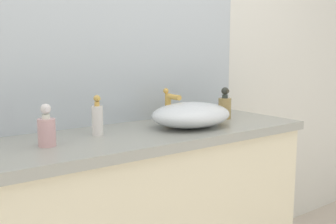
# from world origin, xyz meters

# --- Properties ---
(bathroom_wall_rear) EXTENTS (6.00, 0.06, 2.60)m
(bathroom_wall_rear) POSITION_xyz_m (0.00, 0.73, 1.30)
(bathroom_wall_rear) COLOR silver
(bathroom_wall_rear) RESTS_ON ground
(wall_mirror_panel) EXTENTS (1.55, 0.01, 1.07)m
(wall_mirror_panel) POSITION_xyz_m (0.01, 0.69, 1.43)
(wall_mirror_panel) COLOR #B2BCC6
(wall_mirror_panel) RESTS_ON vanity_counter
(sink_basin) EXTENTS (0.40, 0.31, 0.12)m
(sink_basin) POSITION_xyz_m (0.26, 0.39, 0.96)
(sink_basin) COLOR silver
(sink_basin) RESTS_ON vanity_counter
(faucet) EXTENTS (0.03, 0.13, 0.17)m
(faucet) POSITION_xyz_m (0.26, 0.57, 1.00)
(faucet) COLOR gold
(faucet) RESTS_ON vanity_counter
(soap_dispenser) EXTENTS (0.07, 0.07, 0.16)m
(soap_dispenser) POSITION_xyz_m (-0.42, 0.42, 0.97)
(soap_dispenser) COLOR #D5A1A4
(soap_dispenser) RESTS_ON vanity_counter
(lotion_bottle) EXTENTS (0.05, 0.05, 0.17)m
(lotion_bottle) POSITION_xyz_m (-0.18, 0.49, 0.97)
(lotion_bottle) COLOR white
(lotion_bottle) RESTS_ON vanity_counter
(spray_can) EXTENTS (0.07, 0.07, 0.17)m
(spray_can) POSITION_xyz_m (0.55, 0.47, 0.97)
(spray_can) COLOR #A5884E
(spray_can) RESTS_ON vanity_counter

